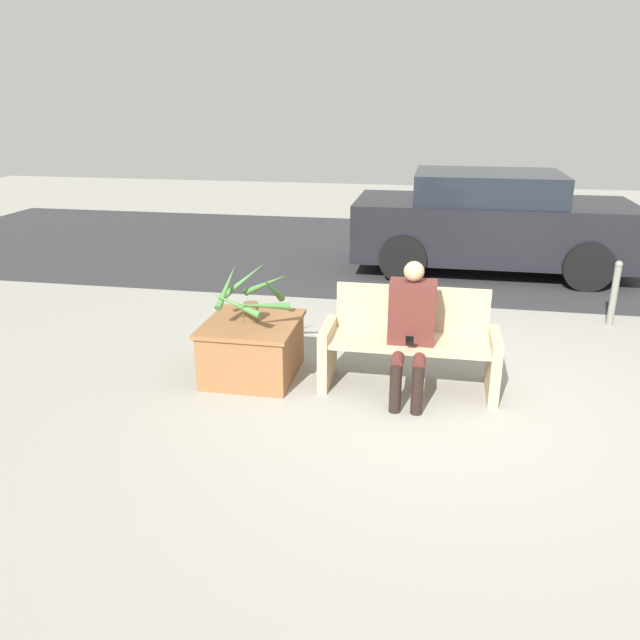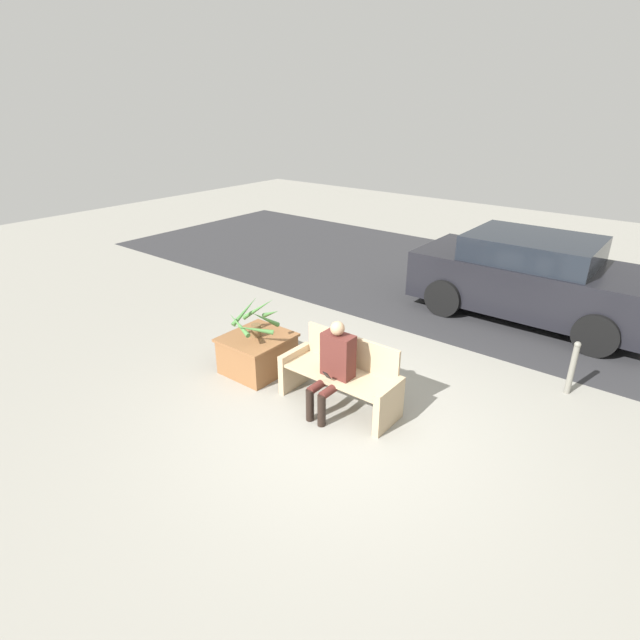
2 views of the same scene
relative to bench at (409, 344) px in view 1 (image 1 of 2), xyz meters
The scene contains 8 objects.
ground_plane 0.63m from the bench, 51.79° to the right, with size 30.00×30.00×0.00m, color gray.
road_surface 5.53m from the bench, 87.00° to the left, with size 20.00×6.00×0.01m, color #2D2D30.
bench is the anchor object (origin of this frame).
person_seated 0.32m from the bench, 86.46° to the right, with size 0.41×0.61×1.23m.
planter_box 1.50m from the bench, behind, with size 0.87×0.94×0.56m.
potted_plant 1.54m from the bench, behind, with size 0.76×0.77×0.54m.
parked_car 4.59m from the bench, 77.43° to the left, with size 4.15×1.98×1.52m.
bollard_post 3.14m from the bench, 43.04° to the left, with size 0.09×0.09×0.79m.
Camera 1 is at (-0.12, -5.05, 2.55)m, focal length 35.00 mm.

